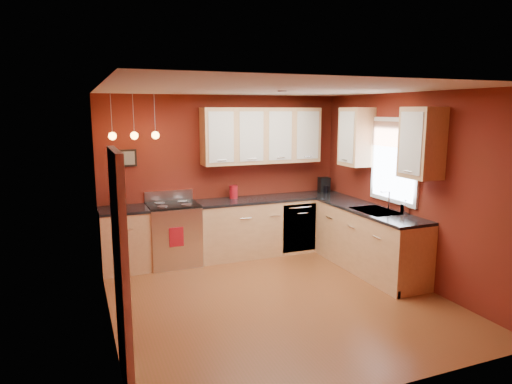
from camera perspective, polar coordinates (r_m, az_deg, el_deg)
name	(u,v)px	position (r m, az deg, el deg)	size (l,w,h in m)	color
floor	(276,298)	(5.96, 2.52, -13.13)	(4.20, 4.20, 0.00)	brown
ceiling	(278,89)	(5.48, 2.74, 12.71)	(4.00, 4.20, 0.02)	beige
wall_back	(224,176)	(7.51, -4.02, 2.06)	(4.00, 0.02, 2.60)	maroon
wall_front	(385,244)	(3.82, 15.86, -6.28)	(4.00, 0.02, 2.60)	maroon
wall_left	(105,211)	(5.10, -18.32, -2.30)	(0.02, 4.20, 2.60)	maroon
wall_right	(409,188)	(6.65, 18.53, 0.49)	(0.02, 4.20, 2.60)	maroon
base_cabinets_back_left	(125,241)	(7.07, -16.06, -5.88)	(0.70, 0.60, 0.90)	#DFAF78
base_cabinets_back_right	(272,226)	(7.66, 1.98, -4.26)	(2.54, 0.60, 0.90)	#DFAF78
base_cabinets_right	(368,241)	(6.99, 13.86, -5.96)	(0.60, 2.10, 0.90)	#DFAF78
counter_back_left	(123,210)	(6.96, -16.25, -2.15)	(0.70, 0.62, 0.04)	black
counter_back_right	(272,198)	(7.55, 2.00, -0.80)	(2.54, 0.62, 0.04)	black
counter_right	(370,210)	(6.88, 14.03, -2.19)	(0.62, 2.10, 0.04)	black
gas_range	(174,234)	(7.16, -10.24, -5.17)	(0.76, 0.64, 1.11)	silver
dishwasher_front	(299,228)	(7.56, 5.44, -4.49)	(0.60, 0.02, 0.80)	silver
sink	(376,212)	(6.76, 14.78, -2.47)	(0.50, 0.70, 0.33)	#95959B
window	(394,158)	(6.81, 16.92, 4.10)	(0.06, 1.02, 1.22)	white
door_left_wall	(121,272)	(4.02, -16.50, -9.58)	(0.12, 0.82, 2.05)	white
upper_cabinets_back	(262,136)	(7.49, 0.74, 7.06)	(2.00, 0.35, 0.90)	#DFAF78
upper_cabinets_right	(386,140)	(6.72, 15.90, 6.32)	(0.35, 1.95, 0.90)	#DFAF78
wall_picture	(126,158)	(7.13, -15.97, 4.10)	(0.32, 0.03, 0.26)	black
pendant_lights	(134,135)	(6.79, -14.97, 6.89)	(0.71, 0.11, 0.66)	#95959B
red_canister	(234,192)	(7.44, -2.83, 0.01)	(0.14, 0.14, 0.21)	#AA121D
red_vase	(122,202)	(7.02, -16.41, -1.22)	(0.10, 0.10, 0.16)	#AA121D
flowers	(121,192)	(6.99, -16.47, 0.01)	(0.10, 0.10, 0.18)	#AA121D
coffee_maker	(324,185)	(8.07, 8.53, 0.82)	(0.20, 0.20, 0.26)	black
soap_pump	(405,207)	(6.65, 18.13, -1.76)	(0.09, 0.09, 0.20)	white
dish_towel	(176,237)	(6.84, -9.92, -5.57)	(0.21, 0.01, 0.29)	#AA121D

